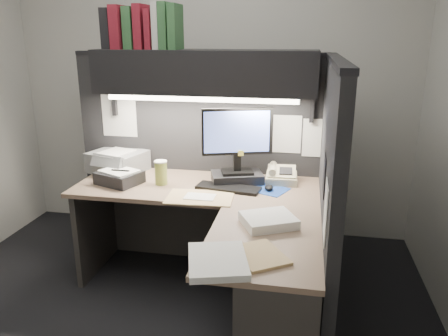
{
  "coord_description": "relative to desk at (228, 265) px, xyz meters",
  "views": [
    {
      "loc": [
        0.83,
        -2.26,
        1.75
      ],
      "look_at": [
        0.31,
        0.51,
        0.88
      ],
      "focal_mm": 35.0,
      "sensor_mm": 36.0,
      "label": 1
    }
  ],
  "objects": [
    {
      "name": "monitor",
      "position": [
        -0.06,
        0.68,
        0.5
      ],
      "size": [
        0.48,
        0.32,
        0.54
      ],
      "rotation": [
        0.0,
        0.0,
        0.31
      ],
      "color": "black",
      "rests_on": "desk"
    },
    {
      "name": "wall_back",
      "position": [
        -0.43,
        1.5,
        0.91
      ],
      "size": [
        3.5,
        0.04,
        2.7
      ],
      "primitive_type": "cube",
      "color": "#B9B7B0",
      "rests_on": "floor"
    },
    {
      "name": "binder_row",
      "position": [
        -0.74,
        0.75,
        1.35
      ],
      "size": [
        0.54,
        0.26,
        0.31
      ],
      "color": "black",
      "rests_on": "overhead_shelf"
    },
    {
      "name": "desk",
      "position": [
        0.0,
        0.0,
        0.0
      ],
      "size": [
        1.7,
        1.53,
        0.73
      ],
      "color": "#886A56",
      "rests_on": "floor"
    },
    {
      "name": "paper_stack_b",
      "position": [
        0.04,
        -0.49,
        0.3
      ],
      "size": [
        0.35,
        0.39,
        0.03
      ],
      "primitive_type": "cube",
      "rotation": [
        0.0,
        0.0,
        0.27
      ],
      "color": "white",
      "rests_on": "desk"
    },
    {
      "name": "coffee_cup",
      "position": [
        -0.58,
        0.54,
        0.37
      ],
      "size": [
        0.09,
        0.09,
        0.16
      ],
      "primitive_type": "cylinder",
      "rotation": [
        0.0,
        0.0,
        0.1
      ],
      "color": "#CBBE51",
      "rests_on": "desk"
    },
    {
      "name": "partition_right",
      "position": [
        0.55,
        0.18,
        0.36
      ],
      "size": [
        0.06,
        1.5,
        1.6
      ],
      "primitive_type": "cube",
      "color": "black",
      "rests_on": "floor"
    },
    {
      "name": "paper_stack_a",
      "position": [
        0.23,
        -0.01,
        0.31
      ],
      "size": [
        0.36,
        0.34,
        0.05
      ],
      "primitive_type": "cube",
      "rotation": [
        0.0,
        0.0,
        0.47
      ],
      "color": "white",
      "rests_on": "desk"
    },
    {
      "name": "mouse",
      "position": [
        0.18,
        0.55,
        0.31
      ],
      "size": [
        0.07,
        0.1,
        0.04
      ],
      "primitive_type": "ellipsoid",
      "rotation": [
        0.0,
        0.0,
        0.09
      ],
      "color": "black",
      "rests_on": "mousepad"
    },
    {
      "name": "notebook_stack",
      "position": [
        -0.88,
        0.5,
        0.33
      ],
      "size": [
        0.35,
        0.32,
        0.09
      ],
      "primitive_type": "cube",
      "rotation": [
        0.0,
        0.0,
        -0.35
      ],
      "color": "black",
      "rests_on": "desk"
    },
    {
      "name": "keyboard",
      "position": [
        -0.09,
        0.52,
        0.3
      ],
      "size": [
        0.46,
        0.21,
        0.02
      ],
      "primitive_type": "cube",
      "rotation": [
        0.0,
        0.0,
        -0.16
      ],
      "color": "black",
      "rests_on": "desk"
    },
    {
      "name": "printer",
      "position": [
        -1.01,
        0.78,
        0.36
      ],
      "size": [
        0.47,
        0.43,
        0.15
      ],
      "primitive_type": "cube",
      "rotation": [
        0.0,
        0.0,
        -0.3
      ],
      "color": "gray",
      "rests_on": "desk"
    },
    {
      "name": "floor",
      "position": [
        -0.43,
        0.0,
        -0.44
      ],
      "size": [
        3.5,
        3.5,
        0.0
      ],
      "primitive_type": "plane",
      "color": "black",
      "rests_on": "ground"
    },
    {
      "name": "mousepad",
      "position": [
        0.19,
        0.56,
        0.29
      ],
      "size": [
        0.29,
        0.28,
        0.0
      ],
      "primitive_type": "cube",
      "rotation": [
        0.0,
        0.0,
        -0.41
      ],
      "color": "navy",
      "rests_on": "desk"
    },
    {
      "name": "partition_back",
      "position": [
        -0.4,
        0.93,
        0.36
      ],
      "size": [
        1.9,
        0.06,
        1.6
      ],
      "primitive_type": "cube",
      "color": "black",
      "rests_on": "floor"
    },
    {
      "name": "task_light_tube",
      "position": [
        -0.3,
        0.61,
        0.89
      ],
      "size": [
        1.32,
        0.04,
        0.04
      ],
      "primitive_type": "cylinder",
      "rotation": [
        0.0,
        1.57,
        0.0
      ],
      "color": "white",
      "rests_on": "overhead_shelf"
    },
    {
      "name": "pinned_papers",
      "position": [
        -0.0,
        0.56,
        0.61
      ],
      "size": [
        1.76,
        1.31,
        0.51
      ],
      "color": "white",
      "rests_on": "partition_back"
    },
    {
      "name": "telephone",
      "position": [
        0.26,
        0.75,
        0.33
      ],
      "size": [
        0.23,
        0.24,
        0.09
      ],
      "primitive_type": "cube",
      "rotation": [
        0.0,
        0.0,
        0.05
      ],
      "color": "beige",
      "rests_on": "desk"
    },
    {
      "name": "manila_stack",
      "position": [
        0.22,
        -0.39,
        0.29
      ],
      "size": [
        0.32,
        0.34,
        0.02
      ],
      "primitive_type": "cube",
      "rotation": [
        0.0,
        0.0,
        0.58
      ],
      "color": "tan",
      "rests_on": "desk"
    },
    {
      "name": "open_folder",
      "position": [
        -0.24,
        0.32,
        0.29
      ],
      "size": [
        0.45,
        0.31,
        0.01
      ],
      "primitive_type": "cube",
      "rotation": [
        0.0,
        0.0,
        0.06
      ],
      "color": "tan",
      "rests_on": "desk"
    },
    {
      "name": "overhead_shelf",
      "position": [
        -0.3,
        0.75,
        1.06
      ],
      "size": [
        1.55,
        0.34,
        0.3
      ],
      "primitive_type": "cube",
      "color": "black",
      "rests_on": "partition_back"
    }
  ]
}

